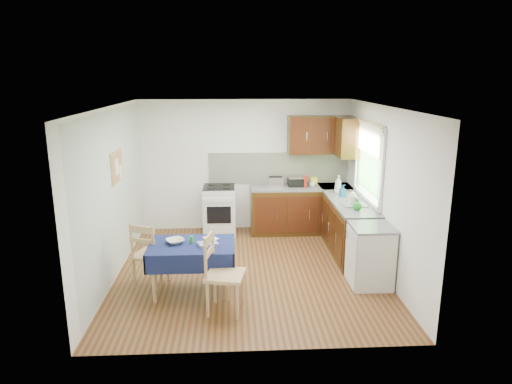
{
  "coord_description": "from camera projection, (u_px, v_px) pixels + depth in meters",
  "views": [
    {
      "loc": [
        -0.25,
        -6.5,
        2.93
      ],
      "look_at": [
        0.11,
        0.23,
        1.2
      ],
      "focal_mm": 32.0,
      "sensor_mm": 36.0,
      "label": 1
    }
  ],
  "objects": [
    {
      "name": "sandwich_press",
      "position": [
        297.0,
        181.0,
        8.6
      ],
      "size": [
        0.32,
        0.28,
        0.19
      ],
      "rotation": [
        0.0,
        0.0,
        0.25
      ],
      "color": "black",
      "rests_on": "worktop_back"
    },
    {
      "name": "dining_table",
      "position": [
        192.0,
        251.0,
        6.22
      ],
      "size": [
        1.16,
        0.79,
        0.7
      ],
      "rotation": [
        0.0,
        0.0,
        0.04
      ],
      "color": "#0E163A",
      "rests_on": "ground"
    },
    {
      "name": "soap_bottle_a",
      "position": [
        338.0,
        184.0,
        8.08
      ],
      "size": [
        0.16,
        0.16,
        0.31
      ],
      "primitive_type": "imported",
      "rotation": [
        0.0,
        0.0,
        0.37
      ],
      "color": "silver",
      "rests_on": "worktop_right"
    },
    {
      "name": "splashback",
      "position": [
        279.0,
        168.0,
        8.78
      ],
      "size": [
        2.7,
        0.02,
        0.6
      ],
      "primitive_type": "cube",
      "color": "white",
      "rests_on": "wall_back"
    },
    {
      "name": "worktop_corner",
      "position": [
        335.0,
        187.0,
        8.64
      ],
      "size": [
        0.6,
        0.6,
        0.04
      ],
      "primitive_type": "cube",
      "color": "slate",
      "rests_on": "base_cabinets"
    },
    {
      "name": "corkboard",
      "position": [
        117.0,
        167.0,
        6.82
      ],
      "size": [
        0.04,
        0.62,
        0.47
      ],
      "color": "#AC7B56",
      "rests_on": "wall_left"
    },
    {
      "name": "sauce_bottle",
      "position": [
        305.0,
        182.0,
        8.45
      ],
      "size": [
        0.05,
        0.05,
        0.23
      ],
      "primitive_type": "cylinder",
      "color": "red",
      "rests_on": "worktop_back"
    },
    {
      "name": "book",
      "position": [
        206.0,
        239.0,
        6.35
      ],
      "size": [
        0.24,
        0.25,
        0.02
      ],
      "primitive_type": "imported",
      "rotation": [
        0.0,
        0.0,
        0.62
      ],
      "color": "white",
      "rests_on": "dining_table"
    },
    {
      "name": "chair_near",
      "position": [
        221.0,
        271.0,
        5.71
      ],
      "size": [
        0.55,
        0.55,
        1.04
      ],
      "rotation": [
        0.0,
        0.0,
        1.36
      ],
      "color": "#AC7B56",
      "rests_on": "ground"
    },
    {
      "name": "cup",
      "position": [
        313.0,
        185.0,
        8.53
      ],
      "size": [
        0.12,
        0.12,
        0.09
      ],
      "primitive_type": "imported",
      "rotation": [
        0.0,
        0.0,
        0.03
      ],
      "color": "white",
      "rests_on": "worktop_back"
    },
    {
      "name": "yellow_packet",
      "position": [
        314.0,
        181.0,
        8.65
      ],
      "size": [
        0.12,
        0.08,
        0.16
      ],
      "primitive_type": "cube",
      "rotation": [
        0.0,
        0.0,
        -0.05
      ],
      "color": "yellow",
      "rests_on": "worktop_back"
    },
    {
      "name": "worktop_back",
      "position": [
        301.0,
        187.0,
        8.6
      ],
      "size": [
        1.9,
        0.6,
        0.04
      ],
      "primitive_type": "cube",
      "color": "slate",
      "rests_on": "base_cabinets"
    },
    {
      "name": "wall_right",
      "position": [
        383.0,
        191.0,
        6.82
      ],
      "size": [
        0.02,
        4.2,
        2.5
      ],
      "primitive_type": "cube",
      "color": "white",
      "rests_on": "ground"
    },
    {
      "name": "soap_bottle_c",
      "position": [
        357.0,
        204.0,
        7.06
      ],
      "size": [
        0.18,
        0.18,
        0.18
      ],
      "primitive_type": "imported",
      "rotation": [
        0.0,
        0.0,
        3.5
      ],
      "color": "#238125",
      "rests_on": "worktop_right"
    },
    {
      "name": "dish_rack",
      "position": [
        355.0,
        204.0,
        7.31
      ],
      "size": [
        0.37,
        0.28,
        0.18
      ],
      "rotation": [
        0.0,
        0.0,
        -0.04
      ],
      "color": "gray",
      "rests_on": "worktop_right"
    },
    {
      "name": "tea_towel",
      "position": [
        208.0,
        244.0,
        6.13
      ],
      "size": [
        0.31,
        0.28,
        0.05
      ],
      "primitive_type": "cube",
      "rotation": [
        0.0,
        0.0,
        0.36
      ],
      "color": "navy",
      "rests_on": "dining_table"
    },
    {
      "name": "wall_left",
      "position": [
        112.0,
        195.0,
        6.61
      ],
      "size": [
        0.02,
        4.2,
        2.5
      ],
      "primitive_type": "cube",
      "color": "silver",
      "rests_on": "ground"
    },
    {
      "name": "floor",
      "position": [
        250.0,
        271.0,
        7.03
      ],
      "size": [
        4.2,
        4.2,
        0.0
      ],
      "primitive_type": "plane",
      "color": "#502815",
      "rests_on": "ground"
    },
    {
      "name": "window",
      "position": [
        369.0,
        156.0,
        7.4
      ],
      "size": [
        0.04,
        1.48,
        1.26
      ],
      "color": "#325824",
      "rests_on": "wall_right"
    },
    {
      "name": "fridge",
      "position": [
        370.0,
        256.0,
        6.47
      ],
      "size": [
        0.58,
        0.6,
        0.89
      ],
      "color": "silver",
      "rests_on": "ground"
    },
    {
      "name": "kettle",
      "position": [
        352.0,
        200.0,
        7.27
      ],
      "size": [
        0.14,
        0.14,
        0.24
      ],
      "color": "silver",
      "rests_on": "worktop_right"
    },
    {
      "name": "worktop_right",
      "position": [
        351.0,
        203.0,
        7.52
      ],
      "size": [
        0.6,
        1.7,
        0.04
      ],
      "primitive_type": "cube",
      "color": "slate",
      "rests_on": "base_cabinets"
    },
    {
      "name": "plate_bowl",
      "position": [
        175.0,
        241.0,
        6.22
      ],
      "size": [
        0.32,
        0.32,
        0.06
      ],
      "primitive_type": "imported",
      "rotation": [
        0.0,
        0.0,
        0.43
      ],
      "color": "beige",
      "rests_on": "dining_table"
    },
    {
      "name": "upper_cabinets",
      "position": [
        328.0,
        136.0,
        8.39
      ],
      "size": [
        1.2,
        0.85,
        0.7
      ],
      "color": "#341E09",
      "rests_on": "wall_back"
    },
    {
      "name": "spice_jar",
      "position": [
        191.0,
        240.0,
        6.22
      ],
      "size": [
        0.05,
        0.05,
        0.1
      ],
      "primitive_type": "cylinder",
      "color": "#23802C",
      "rests_on": "dining_table"
    },
    {
      "name": "stove",
      "position": [
        219.0,
        210.0,
        8.63
      ],
      "size": [
        0.6,
        0.61,
        0.92
      ],
      "color": "silver",
      "rests_on": "ground"
    },
    {
      "name": "wall_back",
      "position": [
        245.0,
        165.0,
        8.75
      ],
      "size": [
        4.0,
        0.02,
        2.5
      ],
      "primitive_type": "cube",
      "color": "white",
      "rests_on": "ground"
    },
    {
      "name": "wall_front",
      "position": [
        257.0,
        244.0,
        4.68
      ],
      "size": [
        4.0,
        0.02,
        2.5
      ],
      "primitive_type": "cube",
      "color": "white",
      "rests_on": "ground"
    },
    {
      "name": "ceiling",
      "position": [
        249.0,
        107.0,
        6.41
      ],
      "size": [
        4.0,
        4.2,
        0.02
      ],
      "primitive_type": "cube",
      "color": "silver",
      "rests_on": "wall_back"
    },
    {
      "name": "base_cabinets",
      "position": [
        322.0,
        218.0,
        8.21
      ],
      "size": [
        1.9,
        2.3,
        0.86
      ],
      "color": "#341E09",
      "rests_on": "ground"
    },
    {
      "name": "soap_bottle_b",
      "position": [
        343.0,
        191.0,
        7.82
      ],
      "size": [
        0.1,
        0.1,
        0.21
      ],
      "primitive_type": "imported",
      "rotation": [
        0.0,
        0.0,
        1.66
      ],
      "color": "#1B5B9F",
      "rests_on": "worktop_right"
    },
    {
      "name": "chair_far",
      "position": [
        148.0,
        252.0,
        6.42
      ],
      "size": [
        0.55,
        0.55,
        0.96
      ],
      "rotation": [
        0.0,
        0.0,
        2.77
      ],
      "color": "#AC7B56",
      "rests_on": "ground"
    },
    {
      "name": "toaster",
      "position": [
        276.0,
        182.0,
        8.49
      ],
      "size": [
        0.28,
        0.17,
        0.22
      ],
      "rotation": [
        0.0,
        0.0,
        -0.11
      ],
      "color": "silver",
      "rests_on": "worktop_back"
    }
  ]
}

